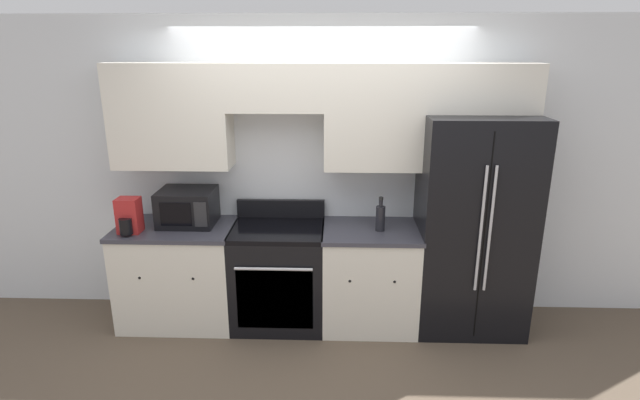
% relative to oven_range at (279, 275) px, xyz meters
% --- Properties ---
extents(ground_plane, '(12.00, 12.00, 0.00)m').
position_rel_oven_range_xyz_m(ground_plane, '(0.36, -0.31, -0.45)').
color(ground_plane, brown).
extents(wall_back, '(8.00, 0.39, 2.60)m').
position_rel_oven_range_xyz_m(wall_back, '(0.38, 0.27, 1.07)').
color(wall_back, silver).
rests_on(wall_back, ground_plane).
extents(lower_cabinets_left, '(1.00, 0.64, 0.88)m').
position_rel_oven_range_xyz_m(lower_cabinets_left, '(-0.88, -0.00, -0.00)').
color(lower_cabinets_left, silver).
rests_on(lower_cabinets_left, ground_plane).
extents(lower_cabinets_right, '(0.82, 0.64, 0.88)m').
position_rel_oven_range_xyz_m(lower_cabinets_right, '(0.79, -0.00, -0.00)').
color(lower_cabinets_right, silver).
rests_on(lower_cabinets_right, ground_plane).
extents(oven_range, '(0.78, 0.65, 1.04)m').
position_rel_oven_range_xyz_m(oven_range, '(0.00, 0.00, 0.00)').
color(oven_range, black).
rests_on(oven_range, ground_plane).
extents(refrigerator, '(0.90, 0.80, 1.83)m').
position_rel_oven_range_xyz_m(refrigerator, '(1.63, 0.07, 0.47)').
color(refrigerator, black).
rests_on(refrigerator, ground_plane).
extents(microwave, '(0.47, 0.40, 0.30)m').
position_rel_oven_range_xyz_m(microwave, '(-0.78, 0.08, 0.59)').
color(microwave, black).
rests_on(microwave, lower_cabinets_left).
extents(bottle, '(0.08, 0.08, 0.29)m').
position_rel_oven_range_xyz_m(bottle, '(0.86, -0.03, 0.55)').
color(bottle, black).
rests_on(bottle, lower_cabinets_right).
extents(paper_towel_holder, '(0.18, 0.21, 0.29)m').
position_rel_oven_range_xyz_m(paper_towel_holder, '(-1.20, -0.15, 0.57)').
color(paper_towel_holder, '#B22323').
rests_on(paper_towel_holder, lower_cabinets_left).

